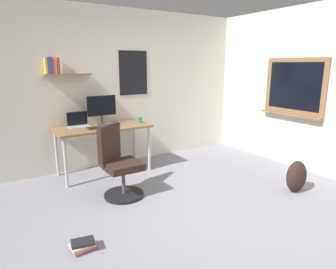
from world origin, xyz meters
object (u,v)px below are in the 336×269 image
object	(u,v)px
monitor_primary	(102,108)
office_chair	(119,166)
keyboard	(100,127)
book_stack_on_floor	(83,246)
coffee_mug	(140,120)
laptop	(79,123)
computer_mouse	(117,125)
backpack	(296,176)
desk	(103,131)

from	to	relation	value
monitor_primary	office_chair	bearing A→B (deg)	-99.58
keyboard	book_stack_on_floor	size ratio (longest dim) A/B	1.51
keyboard	coffee_mug	size ratio (longest dim) A/B	4.02
monitor_primary	coffee_mug	world-z (taller)	monitor_primary
keyboard	book_stack_on_floor	world-z (taller)	keyboard
laptop	computer_mouse	size ratio (longest dim) A/B	2.98
monitor_primary	backpack	distance (m)	3.01
desk	office_chair	bearing A→B (deg)	-98.50
backpack	office_chair	bearing A→B (deg)	150.53
monitor_primary	book_stack_on_floor	size ratio (longest dim) A/B	1.89
computer_mouse	coffee_mug	world-z (taller)	coffee_mug
desk	coffee_mug	xyz separation A→B (m)	(0.62, -0.03, 0.12)
coffee_mug	book_stack_on_floor	xyz separation A→B (m)	(-1.53, -1.81, -0.75)
computer_mouse	book_stack_on_floor	xyz separation A→B (m)	(-1.12, -1.76, -0.73)
laptop	coffee_mug	bearing A→B (deg)	-11.37
backpack	monitor_primary	bearing A→B (deg)	130.90
monitor_primary	keyboard	size ratio (longest dim) A/B	1.25
laptop	monitor_primary	world-z (taller)	monitor_primary
computer_mouse	laptop	bearing A→B (deg)	155.71
keyboard	backpack	bearing A→B (deg)	-44.90
desk	computer_mouse	world-z (taller)	computer_mouse
laptop	monitor_primary	size ratio (longest dim) A/B	0.67
desk	coffee_mug	world-z (taller)	coffee_mug
coffee_mug	laptop	bearing A→B (deg)	168.63
coffee_mug	book_stack_on_floor	size ratio (longest dim) A/B	0.38
desk	office_chair	distance (m)	0.96
backpack	book_stack_on_floor	size ratio (longest dim) A/B	1.78
laptop	desk	bearing A→B (deg)	-25.76
computer_mouse	backpack	world-z (taller)	computer_mouse
keyboard	coffee_mug	world-z (taller)	coffee_mug
office_chair	laptop	bearing A→B (deg)	99.97
office_chair	computer_mouse	bearing A→B (deg)	67.48
monitor_primary	backpack	xyz separation A→B (m)	(1.90, -2.19, -0.81)
office_chair	laptop	size ratio (longest dim) A/B	3.06
keyboard	office_chair	bearing A→B (deg)	-94.43
desk	book_stack_on_floor	distance (m)	2.15
book_stack_on_floor	monitor_primary	bearing A→B (deg)	64.20
backpack	laptop	bearing A→B (deg)	135.24
laptop	monitor_primary	bearing A→B (deg)	-7.61
coffee_mug	office_chair	bearing A→B (deg)	-130.74
backpack	book_stack_on_floor	world-z (taller)	backpack
coffee_mug	backpack	world-z (taller)	coffee_mug
desk	computer_mouse	distance (m)	0.24
desk	laptop	xyz separation A→B (m)	(-0.32, 0.16, 0.13)
office_chair	keyboard	bearing A→B (deg)	85.57
laptop	coffee_mug	size ratio (longest dim) A/B	3.37
backpack	desk	bearing A→B (deg)	132.88
book_stack_on_floor	coffee_mug	bearing A→B (deg)	49.82
computer_mouse	coffee_mug	xyz separation A→B (m)	(0.41, 0.05, 0.03)
office_chair	coffee_mug	world-z (taller)	office_chair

